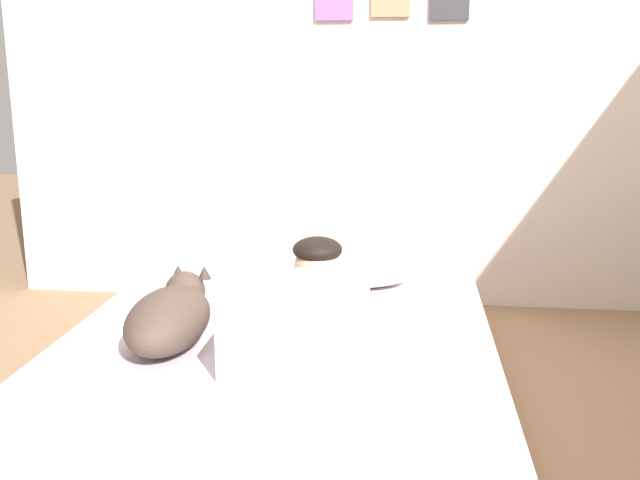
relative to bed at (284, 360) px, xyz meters
name	(u,v)px	position (x,y,z in m)	size (l,w,h in m)	color
ground_plane	(369,456)	(0.34, -0.42, -0.14)	(12.06, 12.06, 0.00)	#8C6B4C
back_wall	(390,62)	(0.34, 1.25, 1.11)	(4.03, 0.12, 2.50)	silver
bed	(284,360)	(0.00, 0.00, 0.00)	(1.56, 2.03, 0.29)	gray
pillow	(352,272)	(0.21, 0.53, 0.20)	(0.52, 0.32, 0.11)	silver
person_lying	(305,305)	(0.09, -0.10, 0.25)	(0.43, 0.92, 0.27)	silver
dog	(171,316)	(-0.35, -0.26, 0.25)	(0.26, 0.57, 0.21)	#4C3D33
coffee_cup	(341,281)	(0.17, 0.46, 0.18)	(0.13, 0.09, 0.07)	white
cell_phone	(239,349)	(-0.11, -0.29, 0.15)	(0.07, 0.14, 0.01)	black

